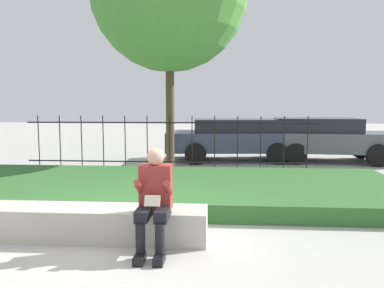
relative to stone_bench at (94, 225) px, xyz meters
name	(u,v)px	position (x,y,z in m)	size (l,w,h in m)	color
ground_plane	(122,240)	(0.37, 0.00, -0.19)	(60.00, 60.00, 0.00)	#B2AFA8
stone_bench	(94,225)	(0.00, 0.00, 0.00)	(2.93, 0.55, 0.42)	#B7B2A3
person_seated_reader	(155,196)	(0.85, -0.31, 0.47)	(0.42, 0.73, 1.22)	black
grass_berm	(154,188)	(0.37, 2.36, -0.04)	(9.36, 3.32, 0.28)	#33662D
iron_fence	(170,143)	(0.37, 4.67, 0.58)	(7.36, 0.03, 1.46)	black
car_parked_center	(241,138)	(2.28, 7.02, 0.52)	(4.78, 2.11, 1.29)	#383D56
car_parked_right	(320,138)	(4.69, 7.00, 0.53)	(4.56, 2.09, 1.32)	#4C5156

